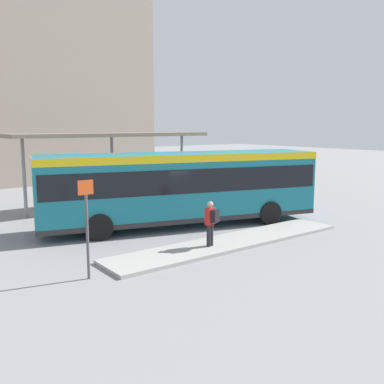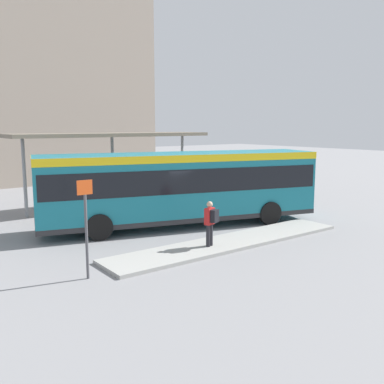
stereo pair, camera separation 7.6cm
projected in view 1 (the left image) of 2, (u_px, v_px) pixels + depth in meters
name	position (u px, v px, depth m)	size (l,w,h in m)	color
ground_plane	(181.00, 225.00, 18.49)	(120.00, 120.00, 0.00)	gray
curb_island	(231.00, 242.00, 15.60)	(9.94, 1.80, 0.12)	#9E9E99
city_bus	(181.00, 184.00, 18.21)	(12.11, 5.73, 3.12)	#197284
pedestrian_waiting	(211.00, 221.00, 14.73)	(0.45, 0.48, 1.58)	#232328
bicycle_black	(263.00, 190.00, 26.11)	(0.48, 1.66, 0.71)	black
bicycle_red	(254.00, 189.00, 26.63)	(0.48, 1.72, 0.75)	black
bicycle_green	(243.00, 188.00, 27.00)	(0.48, 1.60, 0.70)	black
bicycle_white	(236.00, 187.00, 27.59)	(0.48, 1.67, 0.72)	black
station_shelter	(111.00, 137.00, 22.24)	(10.62, 2.74, 3.89)	#706656
potted_planter_near_shelter	(121.00, 202.00, 20.22)	(0.94, 0.94, 1.32)	slate
potted_planter_far_side	(76.00, 207.00, 19.21)	(0.69, 0.69, 1.19)	slate
platform_sign	(87.00, 225.00, 11.81)	(0.44, 0.08, 2.80)	#4C4C51
station_building	(19.00, 76.00, 34.10)	(18.18, 11.22, 16.38)	gray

